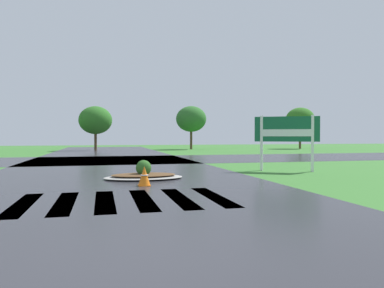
{
  "coord_description": "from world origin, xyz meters",
  "views": [
    {
      "loc": [
        -0.52,
        -4.16,
        1.54
      ],
      "look_at": [
        3.77,
        13.21,
        1.16
      ],
      "focal_mm": 34.33,
      "sensor_mm": 36.0,
      "label": 1
    }
  ],
  "objects": [
    {
      "name": "estate_billboard",
      "position": [
        7.42,
        10.54,
        1.71
      ],
      "size": [
        2.47,
        1.44,
        2.46
      ],
      "rotation": [
        0.0,
        0.0,
        2.63
      ],
      "color": "white",
      "rests_on": "ground"
    },
    {
      "name": "ground_plane",
      "position": [
        0.0,
        0.0,
        -0.05
      ],
      "size": [
        120.0,
        120.0,
        0.1
      ],
      "primitive_type": "cube",
      "color": "#38722D"
    },
    {
      "name": "crosswalk_stripes",
      "position": [
        0.0,
        4.74,
        0.0
      ],
      "size": [
        4.95,
        3.16,
        0.01
      ],
      "color": "white",
      "rests_on": "ground"
    },
    {
      "name": "traffic_cone",
      "position": [
        0.77,
        7.2,
        0.29
      ],
      "size": [
        0.39,
        0.39,
        0.61
      ],
      "color": "orange",
      "rests_on": "ground"
    },
    {
      "name": "background_treeline",
      "position": [
        0.45,
        36.19,
        3.5
      ],
      "size": [
        41.94,
        6.8,
        5.47
      ],
      "color": "#4C3823",
      "rests_on": "ground"
    },
    {
      "name": "asphalt_roadway",
      "position": [
        0.0,
        10.0,
        0.0
      ],
      "size": [
        10.14,
        80.0,
        0.01
      ],
      "primitive_type": "cube",
      "color": "#2B2B30",
      "rests_on": "ground"
    },
    {
      "name": "median_island",
      "position": [
        0.95,
        9.04,
        0.14
      ],
      "size": [
        2.83,
        1.67,
        0.68
      ],
      "color": "#9E9B93",
      "rests_on": "ground"
    },
    {
      "name": "asphalt_cross_road",
      "position": [
        0.0,
        20.18,
        0.0
      ],
      "size": [
        90.0,
        9.12,
        0.01
      ],
      "primitive_type": "cube",
      "color": "#2B2B30",
      "rests_on": "ground"
    }
  ]
}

